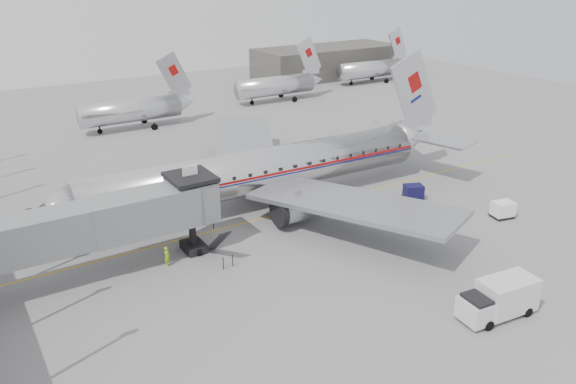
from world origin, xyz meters
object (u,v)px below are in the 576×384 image
(service_van, at_px, (499,298))
(ramp_worker, at_px, (167,256))
(airliner, at_px, (268,170))
(baggage_cart_white, at_px, (503,209))
(baggage_cart_navy, at_px, (413,192))

(service_van, relative_size, ramp_worker, 3.42)
(service_van, bearing_deg, ramp_worker, 137.87)
(airliner, bearing_deg, ramp_worker, -151.00)
(ramp_worker, bearing_deg, baggage_cart_white, -58.73)
(airliner, height_order, service_van, airliner)
(service_van, distance_m, baggage_cart_white, 16.64)
(baggage_cart_navy, bearing_deg, airliner, 173.58)
(service_van, xyz_separation_m, baggage_cart_white, (13.28, 10.00, -0.53))
(service_van, distance_m, baggage_cart_navy, 19.92)
(baggage_cart_navy, relative_size, ramp_worker, 1.39)
(service_van, relative_size, baggage_cart_white, 2.52)
(airliner, xyz_separation_m, baggage_cart_navy, (12.50, -6.97, -2.61))
(airliner, xyz_separation_m, baggage_cart_white, (16.35, -14.51, -2.58))
(baggage_cart_navy, xyz_separation_m, ramp_worker, (-25.35, 0.35, 0.04))
(baggage_cart_navy, bearing_deg, ramp_worker, -158.03)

